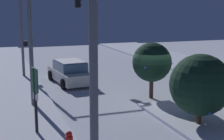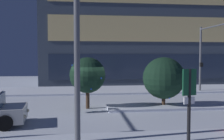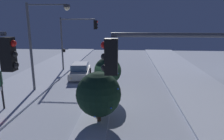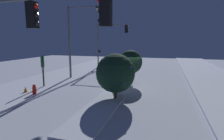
% 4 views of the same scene
% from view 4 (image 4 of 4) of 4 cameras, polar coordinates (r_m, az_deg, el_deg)
% --- Properties ---
extents(ground, '(52.00, 52.00, 0.00)m').
position_cam_4_polar(ground, '(16.22, 5.14, -4.55)').
color(ground, silver).
extents(curb_strip_near, '(52.00, 5.20, 0.14)m').
position_cam_4_polar(curb_strip_near, '(19.28, -18.16, -2.55)').
color(curb_strip_near, silver).
rests_on(curb_strip_near, ground).
extents(median_strip, '(9.00, 1.80, 0.14)m').
position_cam_4_polar(median_strip, '(11.29, -2.05, -10.40)').
color(median_strip, silver).
rests_on(median_strip, ground).
extents(car_near, '(4.56, 2.42, 1.49)m').
position_cam_4_polar(car_near, '(21.93, -0.44, 1.01)').
color(car_near, silver).
rests_on(car_near, ground).
extents(traffic_light_corner_far_right, '(0.32, 5.20, 5.64)m').
position_cam_4_polar(traffic_light_corner_far_right, '(5.89, 24.68, 9.08)').
color(traffic_light_corner_far_right, '#565960').
rests_on(traffic_light_corner_far_right, ground).
extents(traffic_light_corner_near_left, '(0.32, 4.35, 6.16)m').
position_cam_4_polar(traffic_light_corner_near_left, '(24.72, -0.89, 10.09)').
color(traffic_light_corner_near_left, '#565960').
rests_on(traffic_light_corner_near_left, ground).
extents(street_lamp_arched, '(0.56, 3.43, 7.15)m').
position_cam_4_polar(street_lamp_arched, '(18.22, -10.62, 11.85)').
color(street_lamp_arched, '#565960').
rests_on(street_lamp_arched, ground).
extents(fire_hydrant, '(0.48, 0.26, 0.84)m').
position_cam_4_polar(fire_hydrant, '(13.89, -23.32, -5.93)').
color(fire_hydrant, red).
rests_on(fire_hydrant, ground).
extents(parking_info_sign, '(0.55, 0.20, 2.66)m').
position_cam_4_polar(parking_info_sign, '(15.75, -21.02, 0.77)').
color(parking_info_sign, black).
rests_on(parking_info_sign, ground).
extents(decorated_tree_median, '(2.13, 2.13, 3.06)m').
position_cam_4_polar(decorated_tree_median, '(16.10, 5.81, 2.53)').
color(decorated_tree_median, '#473323').
rests_on(decorated_tree_median, ground).
extents(decorated_tree_left_of_median, '(2.55, 2.55, 3.06)m').
position_cam_4_polar(decorated_tree_left_of_median, '(11.68, 1.09, -1.00)').
color(decorated_tree_left_of_median, '#473323').
rests_on(decorated_tree_left_of_median, ground).
extents(construction_cone, '(0.36, 0.36, 0.55)m').
position_cam_4_polar(construction_cone, '(14.73, -25.65, -5.78)').
color(construction_cone, orange).
rests_on(construction_cone, ground).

